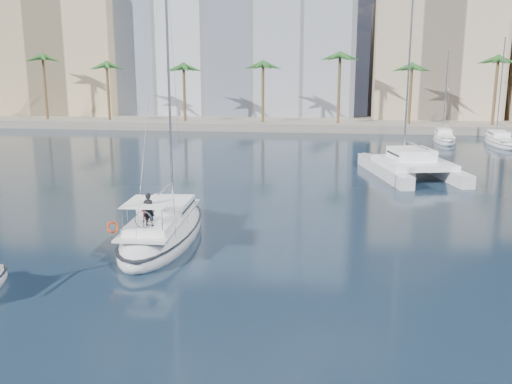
# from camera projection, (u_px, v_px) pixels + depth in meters

# --- Properties ---
(ground) EXTENTS (160.00, 160.00, 0.00)m
(ground) POSITION_uv_depth(u_px,v_px,m) (239.00, 251.00, 31.70)
(ground) COLOR black
(ground) RESTS_ON ground
(quay) EXTENTS (120.00, 14.00, 1.20)m
(quay) POSITION_uv_depth(u_px,v_px,m) (297.00, 124.00, 90.55)
(quay) COLOR gray
(quay) RESTS_ON ground
(building_modern) EXTENTS (42.00, 16.00, 28.00)m
(building_modern) POSITION_uv_depth(u_px,v_px,m) (234.00, 40.00, 100.59)
(building_modern) COLOR silver
(building_modern) RESTS_ON ground
(building_tan_left) EXTENTS (22.00, 14.00, 22.00)m
(building_tan_left) POSITION_uv_depth(u_px,v_px,m) (64.00, 57.00, 101.00)
(building_tan_left) COLOR tan
(building_tan_left) RESTS_ON ground
(building_beige) EXTENTS (20.00, 14.00, 20.00)m
(building_beige) POSITION_uv_depth(u_px,v_px,m) (434.00, 63.00, 94.50)
(building_beige) COLOR #C6AC8E
(building_beige) RESTS_ON ground
(palm_left) EXTENTS (3.60, 3.60, 12.30)m
(palm_left) POSITION_uv_depth(u_px,v_px,m) (78.00, 61.00, 88.59)
(palm_left) COLOR brown
(palm_left) RESTS_ON ground
(palm_centre) EXTENTS (3.60, 3.60, 12.30)m
(palm_centre) POSITION_uv_depth(u_px,v_px,m) (297.00, 61.00, 84.51)
(palm_centre) COLOR brown
(palm_centre) RESTS_ON ground
(main_sloop) EXTENTS (4.32, 12.58, 18.51)m
(main_sloop) POSITION_uv_depth(u_px,v_px,m) (163.00, 230.00, 33.73)
(main_sloop) COLOR silver
(main_sloop) RESTS_ON ground
(catamaran) EXTENTS (9.04, 13.82, 18.46)m
(catamaran) POSITION_uv_depth(u_px,v_px,m) (411.00, 163.00, 52.34)
(catamaran) COLOR silver
(catamaran) RESTS_ON ground
(seagull) EXTENTS (1.24, 0.53, 0.23)m
(seagull) POSITION_uv_depth(u_px,v_px,m) (166.00, 235.00, 31.81)
(seagull) COLOR silver
(seagull) RESTS_ON ground
(moored_yacht_a) EXTENTS (3.37, 9.52, 11.90)m
(moored_yacht_a) POSITION_uv_depth(u_px,v_px,m) (444.00, 142.00, 74.75)
(moored_yacht_a) COLOR silver
(moored_yacht_a) RESTS_ON ground
(moored_yacht_b) EXTENTS (3.32, 10.83, 13.72)m
(moored_yacht_b) POSITION_uv_depth(u_px,v_px,m) (500.00, 145.00, 72.04)
(moored_yacht_b) COLOR silver
(moored_yacht_b) RESTS_ON ground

